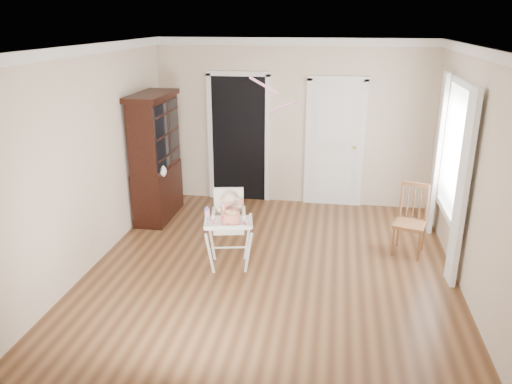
% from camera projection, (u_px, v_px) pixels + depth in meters
% --- Properties ---
extents(floor, '(5.00, 5.00, 0.00)m').
position_uv_depth(floor, '(271.00, 268.00, 6.29)').
color(floor, '#50311B').
rests_on(floor, ground).
extents(ceiling, '(5.00, 5.00, 0.00)m').
position_uv_depth(ceiling, '(274.00, 46.00, 5.40)').
color(ceiling, white).
rests_on(ceiling, wall_back).
extents(wall_back, '(4.50, 0.00, 4.50)m').
position_uv_depth(wall_back, '(293.00, 124.00, 8.17)').
color(wall_back, beige).
rests_on(wall_back, floor).
extents(wall_left, '(0.00, 5.00, 5.00)m').
position_uv_depth(wall_left, '(93.00, 158.00, 6.19)').
color(wall_left, beige).
rests_on(wall_left, floor).
extents(wall_right, '(0.00, 5.00, 5.00)m').
position_uv_depth(wall_right, '(475.00, 175.00, 5.50)').
color(wall_right, beige).
rests_on(wall_right, floor).
extents(crown_molding, '(4.50, 5.00, 0.12)m').
position_uv_depth(crown_molding, '(274.00, 52.00, 5.42)').
color(crown_molding, white).
rests_on(crown_molding, ceiling).
extents(doorway, '(1.06, 0.05, 2.22)m').
position_uv_depth(doorway, '(239.00, 136.00, 8.38)').
color(doorway, black).
rests_on(doorway, wall_back).
extents(closet_door, '(0.96, 0.09, 2.13)m').
position_uv_depth(closet_door, '(335.00, 145.00, 8.15)').
color(closet_door, white).
rests_on(closet_door, wall_back).
extents(window_right, '(0.13, 1.84, 2.30)m').
position_uv_depth(window_right, '(452.00, 161.00, 6.28)').
color(window_right, white).
rests_on(window_right, wall_right).
extents(high_chair, '(0.70, 0.81, 1.01)m').
position_uv_depth(high_chair, '(229.00, 220.00, 6.16)').
color(high_chair, white).
rests_on(high_chair, floor).
extents(baby, '(0.31, 0.23, 0.42)m').
position_uv_depth(baby, '(229.00, 209.00, 6.14)').
color(baby, beige).
rests_on(baby, high_chair).
extents(cake, '(0.28, 0.28, 0.13)m').
position_uv_depth(cake, '(231.00, 217.00, 5.87)').
color(cake, silver).
rests_on(cake, high_chair).
extents(sippy_cup, '(0.07, 0.07, 0.16)m').
position_uv_depth(sippy_cup, '(207.00, 213.00, 6.01)').
color(sippy_cup, pink).
rests_on(sippy_cup, high_chair).
extents(china_cabinet, '(0.51, 1.15, 1.95)m').
position_uv_depth(china_cabinet, '(156.00, 157.00, 7.62)').
color(china_cabinet, black).
rests_on(china_cabinet, floor).
extents(dining_chair, '(0.48, 0.48, 0.95)m').
position_uv_depth(dining_chair, '(410.00, 222.00, 6.58)').
color(dining_chair, brown).
rests_on(dining_chair, floor).
extents(streamer, '(0.39, 0.34, 0.15)m').
position_uv_depth(streamer, '(263.00, 85.00, 5.70)').
color(streamer, pink).
rests_on(streamer, ceiling).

